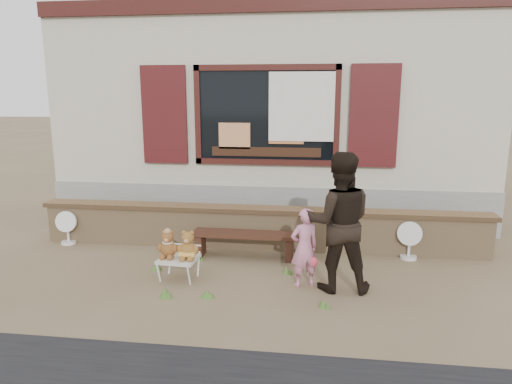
# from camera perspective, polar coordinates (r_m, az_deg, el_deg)

# --- Properties ---
(ground) EXTENTS (80.00, 80.00, 0.00)m
(ground) POSITION_cam_1_polar(r_m,az_deg,el_deg) (6.44, -0.70, -9.86)
(ground) COLOR brown
(ground) RESTS_ON ground
(shopfront) EXTENTS (8.04, 5.13, 4.00)m
(shopfront) POSITION_cam_1_polar(r_m,az_deg,el_deg) (10.44, 2.79, 9.88)
(shopfront) COLOR #AFA88E
(shopfront) RESTS_ON ground
(brick_wall) EXTENTS (7.10, 0.36, 0.67)m
(brick_wall) POSITION_cam_1_polar(r_m,az_deg,el_deg) (7.26, 0.41, -4.43)
(brick_wall) COLOR tan
(brick_wall) RESTS_ON ground
(bench) EXTENTS (1.55, 0.35, 0.40)m
(bench) POSITION_cam_1_polar(r_m,az_deg,el_deg) (6.86, -1.47, -5.91)
(bench) COLOR #331B12
(bench) RESTS_ON ground
(folding_chair) EXTENTS (0.52, 0.47, 0.30)m
(folding_chair) POSITION_cam_1_polar(r_m,az_deg,el_deg) (6.17, -9.65, -8.33)
(folding_chair) COLOR beige
(folding_chair) RESTS_ON ground
(teddy_bear_left) EXTENTS (0.29, 0.26, 0.38)m
(teddy_bear_left) POSITION_cam_1_polar(r_m,az_deg,el_deg) (6.15, -10.94, -6.32)
(teddy_bear_left) COLOR brown
(teddy_bear_left) RESTS_ON folding_chair
(teddy_bear_right) EXTENTS (0.30, 0.27, 0.39)m
(teddy_bear_right) POSITION_cam_1_polar(r_m,az_deg,el_deg) (6.05, -8.48, -6.48)
(teddy_bear_right) COLOR brown
(teddy_bear_right) RESTS_ON folding_chair
(child) EXTENTS (0.44, 0.38, 1.02)m
(child) POSITION_cam_1_polar(r_m,az_deg,el_deg) (5.84, 6.06, -6.93)
(child) COLOR pink
(child) RESTS_ON ground
(adult) EXTENTS (0.88, 0.70, 1.75)m
(adult) POSITION_cam_1_polar(r_m,az_deg,el_deg) (5.70, 10.29, -3.73)
(adult) COLOR black
(adult) RESTS_ON ground
(fan_left) EXTENTS (0.35, 0.23, 0.56)m
(fan_left) POSITION_cam_1_polar(r_m,az_deg,el_deg) (8.09, -22.49, -4.09)
(fan_left) COLOR silver
(fan_left) RESTS_ON ground
(fan_right) EXTENTS (0.37, 0.24, 0.58)m
(fan_right) POSITION_cam_1_polar(r_m,az_deg,el_deg) (7.18, 18.64, -5.70)
(fan_right) COLOR silver
(fan_right) RESTS_ON ground
(grass_tufts) EXTENTS (2.44, 1.43, 0.12)m
(grass_tufts) POSITION_cam_1_polar(r_m,az_deg,el_deg) (6.03, -6.54, -10.97)
(grass_tufts) COLOR #426327
(grass_tufts) RESTS_ON ground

